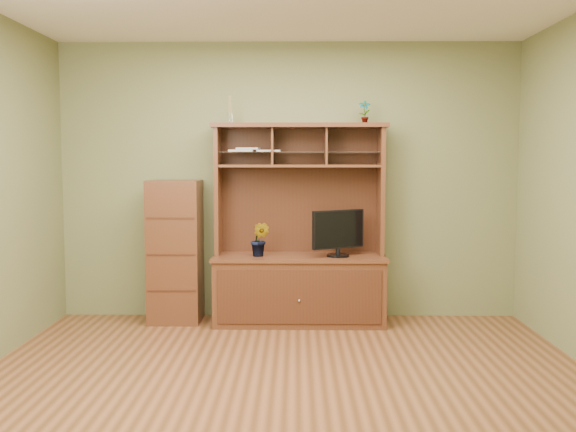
{
  "coord_description": "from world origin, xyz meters",
  "views": [
    {
      "loc": [
        0.07,
        -4.33,
        1.55
      ],
      "look_at": [
        0.0,
        1.2,
        1.07
      ],
      "focal_mm": 40.0,
      "sensor_mm": 36.0,
      "label": 1
    }
  ],
  "objects": [
    {
      "name": "magazines",
      "position": [
        -0.35,
        1.8,
        1.65
      ],
      "size": [
        0.5,
        0.19,
        0.04
      ],
      "color": "silver",
      "rests_on": "media_hutch"
    },
    {
      "name": "reed_diffuser",
      "position": [
        -0.56,
        1.8,
        2.0
      ],
      "size": [
        0.05,
        0.05,
        0.27
      ],
      "color": "silver",
      "rests_on": "media_hutch"
    },
    {
      "name": "monitor",
      "position": [
        0.47,
        1.65,
        0.88
      ],
      "size": [
        0.5,
        0.32,
        0.44
      ],
      "rotation": [
        0.0,
        0.0,
        0.54
      ],
      "color": "black",
      "rests_on": "media_hutch"
    },
    {
      "name": "top_plant",
      "position": [
        0.72,
        1.8,
        2.01
      ],
      "size": [
        0.13,
        0.09,
        0.22
      ],
      "primitive_type": "imported",
      "rotation": [
        0.0,
        0.0,
        -0.13
      ],
      "color": "#396D26",
      "rests_on": "media_hutch"
    },
    {
      "name": "media_hutch",
      "position": [
        0.1,
        1.73,
        0.52
      ],
      "size": [
        1.66,
        0.61,
        1.9
      ],
      "color": "#4C2715",
      "rests_on": "room"
    },
    {
      "name": "side_cabinet",
      "position": [
        -1.09,
        1.76,
        0.68
      ],
      "size": [
        0.49,
        0.44,
        1.36
      ],
      "color": "#4C2715",
      "rests_on": "room"
    },
    {
      "name": "orchid_plant",
      "position": [
        -0.27,
        1.65,
        0.81
      ],
      "size": [
        0.21,
        0.19,
        0.32
      ],
      "primitive_type": "imported",
      "rotation": [
        0.0,
        0.0,
        -0.32
      ],
      "color": "#2D541D",
      "rests_on": "media_hutch"
    },
    {
      "name": "room",
      "position": [
        0.0,
        0.0,
        1.35
      ],
      "size": [
        4.54,
        4.04,
        2.74
      ],
      "color": "#563218",
      "rests_on": "ground"
    }
  ]
}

